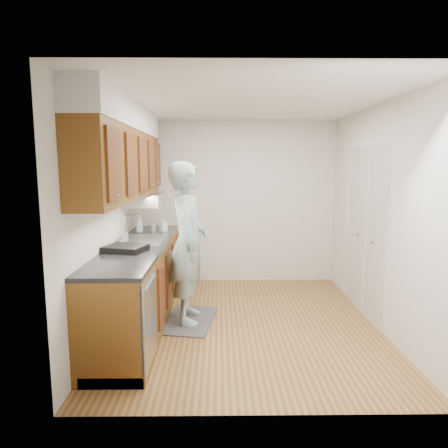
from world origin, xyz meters
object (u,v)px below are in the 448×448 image
Objects in this scene: dish_rack at (125,248)px; soap_bottle_a at (139,223)px; person at (188,232)px; steel_can at (153,228)px; soap_bottle_b at (164,225)px.

soap_bottle_a is at bearing 109.88° from dish_rack.
person is 0.87m from steel_can.
person is 0.89m from soap_bottle_b.
soap_bottle_b is (0.31, 0.06, -0.03)m from soap_bottle_a.
steel_can is at bearing 100.81° from dish_rack.
person reaches higher than soap_bottle_b.
soap_bottle_b is 1.47× the size of steel_can.
dish_rack is at bearing -99.78° from soap_bottle_b.
person is 17.13× the size of steel_can.
steel_can is 1.17m from dish_rack.
soap_bottle_b reaches higher than dish_rack.
dish_rack is (-0.61, -0.46, -0.09)m from person.
person is 0.77m from dish_rack.
person is at bearing -53.78° from steel_can.
person is 5.34× the size of dish_rack.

